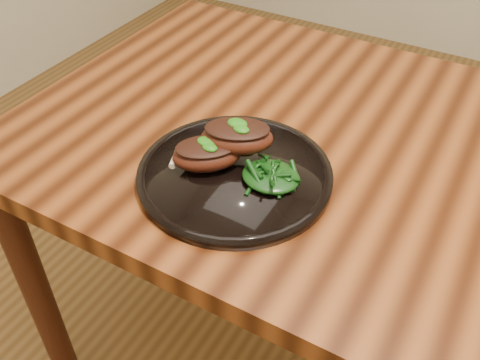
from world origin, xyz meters
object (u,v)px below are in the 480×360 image
desk (446,215)px  lamb_chop_front (206,153)px  plate (235,174)px  greens_heap (271,173)px

desk → lamb_chop_front: size_ratio=12.12×
plate → greens_heap: (0.06, 0.01, 0.02)m
desk → plate: 0.38m
lamb_chop_front → greens_heap: bearing=9.0°
desk → plate: plate is taller
greens_heap → plate: bearing=-174.8°
plate → desk: bearing=29.7°
plate → lamb_chop_front: lamb_chop_front is taller
lamb_chop_front → desk: bearing=27.9°
plate → greens_heap: 0.07m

